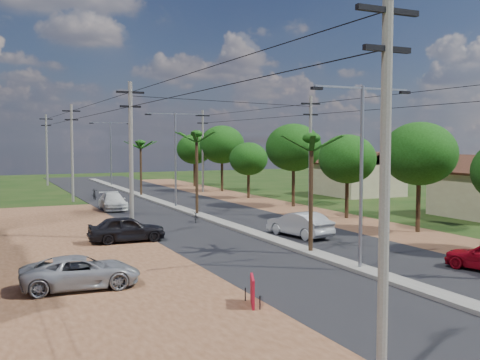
# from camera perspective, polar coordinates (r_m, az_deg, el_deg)

# --- Properties ---
(ground) EXTENTS (160.00, 160.00, 0.00)m
(ground) POSITION_cam_1_polar(r_m,az_deg,el_deg) (25.24, 12.08, -9.05)
(ground) COLOR black
(ground) RESTS_ON ground
(road) EXTENTS (12.00, 110.00, 0.04)m
(road) POSITION_cam_1_polar(r_m,az_deg,el_deg) (38.06, -1.72, -4.53)
(road) COLOR black
(road) RESTS_ON ground
(median) EXTENTS (1.00, 90.00, 0.18)m
(median) POSITION_cam_1_polar(r_m,az_deg,el_deg) (40.79, -3.40, -3.86)
(median) COLOR #605E56
(median) RESTS_ON ground
(dirt_shoulder_east) EXTENTS (5.00, 90.00, 0.03)m
(dirt_shoulder_east) POSITION_cam_1_polar(r_m,az_deg,el_deg) (42.12, 8.98, -3.75)
(dirt_shoulder_east) COLOR #53321C
(dirt_shoulder_east) RESTS_ON ground
(house_east_far) EXTENTS (7.60, 7.50, 4.60)m
(house_east_far) POSITION_cam_1_polar(r_m,az_deg,el_deg) (59.69, 11.97, 0.77)
(house_east_far) COLOR tan
(house_east_far) RESTS_ON ground
(tree_east_c) EXTENTS (4.60, 4.60, 6.83)m
(tree_east_c) POSITION_cam_1_polar(r_m,az_deg,el_deg) (36.22, 17.76, 2.55)
(tree_east_c) COLOR black
(tree_east_c) RESTS_ON ground
(tree_east_d) EXTENTS (4.20, 4.20, 6.13)m
(tree_east_d) POSITION_cam_1_polar(r_m,az_deg,el_deg) (41.46, 10.85, 2.10)
(tree_east_d) COLOR black
(tree_east_d) RESTS_ON ground
(tree_east_e) EXTENTS (4.80, 4.80, 7.14)m
(tree_east_e) POSITION_cam_1_polar(r_m,az_deg,el_deg) (48.25, 5.47, 3.30)
(tree_east_e) COLOR black
(tree_east_e) RESTS_ON ground
(tree_east_f) EXTENTS (3.80, 3.80, 5.52)m
(tree_east_f) POSITION_cam_1_polar(r_m,az_deg,el_deg) (55.14, 0.87, 2.16)
(tree_east_f) COLOR black
(tree_east_f) RESTS_ON ground
(tree_east_g) EXTENTS (5.00, 5.00, 7.38)m
(tree_east_g) POSITION_cam_1_polar(r_m,az_deg,el_deg) (62.64, -1.84, 3.61)
(tree_east_g) COLOR black
(tree_east_g) RESTS_ON ground
(tree_east_h) EXTENTS (4.40, 4.40, 6.52)m
(tree_east_h) POSITION_cam_1_polar(r_m,az_deg,el_deg) (69.97, -4.66, 3.15)
(tree_east_h) COLOR black
(tree_east_h) RESTS_ON ground
(palm_median_near) EXTENTS (2.00, 2.00, 6.15)m
(palm_median_near) POSITION_cam_1_polar(r_m,az_deg,el_deg) (27.88, 7.27, 3.71)
(palm_median_near) COLOR black
(palm_median_near) RESTS_ON ground
(palm_median_mid) EXTENTS (2.00, 2.00, 6.55)m
(palm_median_mid) POSITION_cam_1_polar(r_m,az_deg,el_deg) (42.28, -4.43, 4.31)
(palm_median_mid) COLOR black
(palm_median_mid) RESTS_ON ground
(palm_median_far) EXTENTS (2.00, 2.00, 5.85)m
(palm_median_far) POSITION_cam_1_polar(r_m,az_deg,el_deg) (57.53, -10.07, 3.54)
(palm_median_far) COLOR black
(palm_median_far) RESTS_ON ground
(streetlight_near) EXTENTS (5.10, 0.18, 8.00)m
(streetlight_near) POSITION_cam_1_polar(r_m,az_deg,el_deg) (24.61, 12.24, 1.87)
(streetlight_near) COLOR gray
(streetlight_near) RESTS_ON ground
(streetlight_mid) EXTENTS (5.10, 0.18, 8.00)m
(streetlight_mid) POSITION_cam_1_polar(r_m,az_deg,el_deg) (47.00, -6.58, 2.91)
(streetlight_mid) COLOR gray
(streetlight_mid) RESTS_ON ground
(streetlight_far) EXTENTS (5.10, 0.18, 8.00)m
(streetlight_far) POSITION_cam_1_polar(r_m,az_deg,el_deg) (71.15, -12.99, 3.19)
(streetlight_far) COLOR gray
(streetlight_far) RESTS_ON ground
(utility_pole_w_a) EXTENTS (1.60, 0.24, 9.00)m
(utility_pole_w_a) POSITION_cam_1_polar(r_m,az_deg,el_deg) (12.44, 14.49, -0.30)
(utility_pole_w_a) COLOR #605E56
(utility_pole_w_a) RESTS_ON ground
(utility_pole_w_b) EXTENTS (1.60, 0.24, 9.00)m
(utility_pole_w_b) POSITION_cam_1_polar(r_m,az_deg,el_deg) (32.55, -11.01, 2.33)
(utility_pole_w_b) COLOR #605E56
(utility_pole_w_b) RESTS_ON ground
(utility_pole_w_c) EXTENTS (1.60, 0.24, 9.00)m
(utility_pole_w_c) POSITION_cam_1_polar(r_m,az_deg,el_deg) (54.15, -16.69, 2.87)
(utility_pole_w_c) COLOR #605E56
(utility_pole_w_c) RESTS_ON ground
(utility_pole_w_d) EXTENTS (1.60, 0.24, 9.00)m
(utility_pole_w_d) POSITION_cam_1_polar(r_m,az_deg,el_deg) (74.98, -19.04, 3.09)
(utility_pole_w_d) COLOR #605E56
(utility_pole_w_d) RESTS_ON ground
(utility_pole_e_b) EXTENTS (1.60, 0.24, 9.00)m
(utility_pole_e_b) POSITION_cam_1_polar(r_m,az_deg,el_deg) (42.04, 7.15, 2.74)
(utility_pole_e_b) COLOR #605E56
(utility_pole_e_b) RESTS_ON ground
(utility_pole_e_c) EXTENTS (1.60, 0.24, 9.00)m
(utility_pole_e_c) POSITION_cam_1_polar(r_m,az_deg,el_deg) (61.78, -3.80, 3.15)
(utility_pole_e_c) COLOR #605E56
(utility_pole_e_c) RESTS_ON ground
(car_silver_mid) EXTENTS (2.30, 4.66, 1.47)m
(car_silver_mid) POSITION_cam_1_polar(r_m,az_deg,el_deg) (33.26, 6.06, -4.54)
(car_silver_mid) COLOR gray
(car_silver_mid) RESTS_ON ground
(car_white_far) EXTENTS (2.16, 4.75, 1.35)m
(car_white_far) POSITION_cam_1_polar(r_m,az_deg,el_deg) (47.10, -12.79, -2.18)
(car_white_far) COLOR silver
(car_white_far) RESTS_ON ground
(car_parked_silver) EXTENTS (4.58, 2.33, 1.24)m
(car_parked_silver) POSITION_cam_1_polar(r_m,az_deg,el_deg) (22.54, -15.86, -9.08)
(car_parked_silver) COLOR gray
(car_parked_silver) RESTS_ON ground
(car_parked_dark) EXTENTS (4.32, 1.91, 1.45)m
(car_parked_dark) POSITION_cam_1_polar(r_m,az_deg,el_deg) (32.06, -11.45, -4.94)
(car_parked_dark) COLOR black
(car_parked_dark) RESTS_ON ground
(moto_rider_west_a) EXTENTS (1.06, 1.66, 0.82)m
(moto_rider_west_a) POSITION_cam_1_polar(r_m,az_deg,el_deg) (39.10, -4.49, -3.73)
(moto_rider_west_a) COLOR black
(moto_rider_west_a) RESTS_ON ground
(moto_rider_west_b) EXTENTS (0.60, 1.75, 1.03)m
(moto_rider_west_b) POSITION_cam_1_polar(r_m,az_deg,el_deg) (55.19, -14.58, -1.48)
(moto_rider_west_b) COLOR black
(moto_rider_west_b) RESTS_ON ground
(roadside_sign) EXTENTS (0.56, 1.17, 1.03)m
(roadside_sign) POSITION_cam_1_polar(r_m,az_deg,el_deg) (19.56, 1.27, -11.27)
(roadside_sign) COLOR maroon
(roadside_sign) RESTS_ON ground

